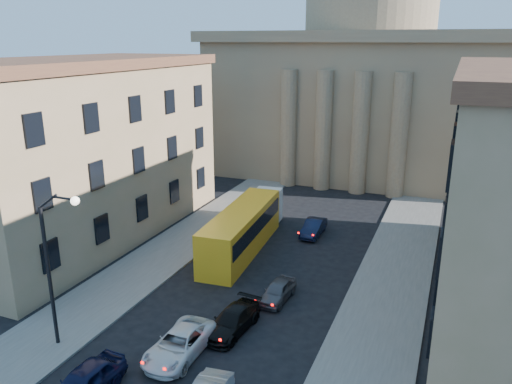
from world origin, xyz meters
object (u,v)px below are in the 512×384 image
at_px(street_lamp, 55,258).
at_px(car_left_near, 84,383).
at_px(city_bus, 242,229).
at_px(box_truck, 262,213).

bearing_deg(street_lamp, car_left_near, -36.98).
bearing_deg(street_lamp, city_bus, 76.70).
bearing_deg(box_truck, street_lamp, -104.72).
distance_m(street_lamp, car_left_near, 6.49).
relative_size(car_left_near, box_truck, 0.77).
bearing_deg(car_left_near, box_truck, 93.30).
distance_m(city_bus, box_truck, 4.99).
xyz_separation_m(street_lamp, car_left_near, (3.73, -2.81, -4.51)).
bearing_deg(box_truck, city_bus, -92.73).
height_order(car_left_near, box_truck, box_truck).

